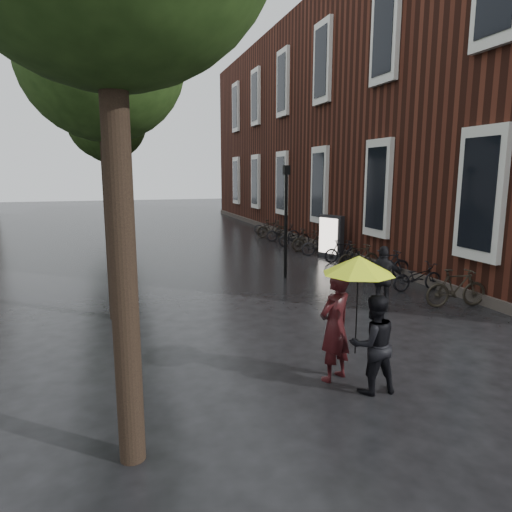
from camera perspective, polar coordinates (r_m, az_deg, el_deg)
name	(u,v)px	position (r m, az deg, el deg)	size (l,w,h in m)	color
ground	(450,446)	(7.01, 23.05, -21.04)	(120.00, 120.00, 0.00)	black
brick_building	(371,131)	(28.10, 14.13, 14.97)	(10.20, 33.20, 12.00)	#38160F
street_trees	(107,104)	(20.54, -18.08, 17.60)	(4.33, 34.03, 8.91)	black
person_burgundy	(335,326)	(8.03, 9.84, -8.66)	(0.70, 0.46, 1.92)	black
person_black	(373,344)	(7.77, 14.41, -10.60)	(0.80, 0.62, 1.65)	black
lime_umbrella	(359,265)	(7.52, 12.70, -1.10)	(1.18, 1.18, 1.74)	black
pedestrian_walking	(384,279)	(12.27, 15.66, -2.76)	(1.01, 0.42, 1.72)	black
parked_bicycles	(323,245)	(19.95, 8.41, 1.31)	(2.04, 16.61, 1.05)	black
ad_lightbox	(331,237)	(19.52, 9.35, 2.39)	(0.28, 1.21, 1.82)	black
lamp_post	(286,211)	(15.45, 3.77, 5.68)	(0.20, 0.20, 3.82)	black
cycle_sign	(121,206)	(22.72, -16.47, 6.02)	(0.16, 0.56, 3.06)	#262628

